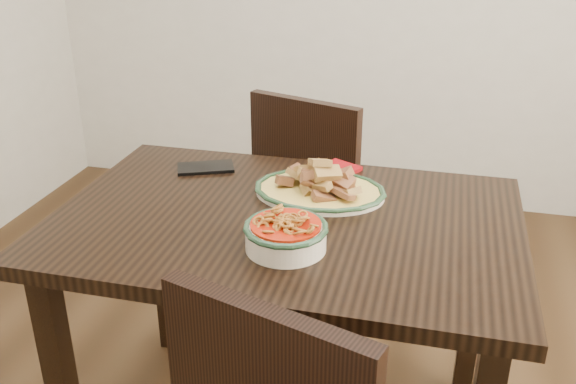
% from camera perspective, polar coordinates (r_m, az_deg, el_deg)
% --- Properties ---
extents(dining_table, '(1.20, 0.80, 0.75)m').
position_cam_1_polar(dining_table, '(1.72, -0.16, -5.08)').
color(dining_table, black).
rests_on(dining_table, ground).
extents(chair_far, '(0.53, 0.53, 0.89)m').
position_cam_1_polar(chair_far, '(2.40, 2.70, -0.16)').
color(chair_far, black).
rests_on(chair_far, ground).
extents(fish_plate, '(0.36, 0.28, 0.11)m').
position_cam_1_polar(fish_plate, '(1.77, 2.85, 1.07)').
color(fish_plate, beige).
rests_on(fish_plate, dining_table).
extents(noodle_bowl, '(0.20, 0.20, 0.08)m').
position_cam_1_polar(noodle_bowl, '(1.50, -0.20, -3.60)').
color(noodle_bowl, '#F1E4CB').
rests_on(noodle_bowl, dining_table).
extents(smartphone, '(0.19, 0.15, 0.01)m').
position_cam_1_polar(smartphone, '(1.98, -7.34, 2.17)').
color(smartphone, black).
rests_on(smartphone, dining_table).
extents(napkin, '(0.14, 0.13, 0.01)m').
position_cam_1_polar(napkin, '(1.96, 4.63, 2.12)').
color(napkin, '#9D0B0F').
rests_on(napkin, dining_table).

